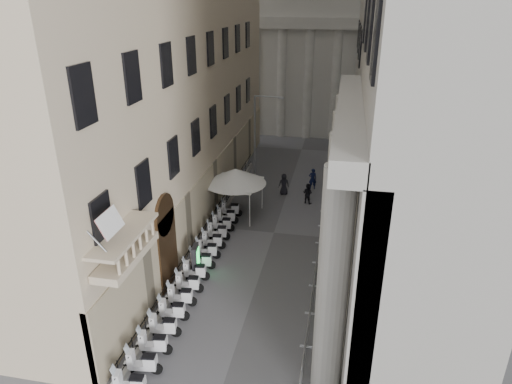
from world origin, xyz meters
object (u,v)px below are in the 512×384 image
pedestrian_b (308,193)px  pedestrian_a (313,179)px  security_tent (234,175)px  info_kiosk (196,260)px  street_lamp (258,133)px

pedestrian_b → pedestrian_a: bearing=-71.1°
security_tent → info_kiosk: bearing=-91.7°
street_lamp → pedestrian_b: (4.64, -3.33, -3.77)m
street_lamp → security_tent: bearing=-91.5°
street_lamp → pedestrian_b: size_ratio=4.65×
pedestrian_b → info_kiosk: bearing=86.3°
security_tent → pedestrian_a: (5.41, 5.93, -2.16)m
info_kiosk → pedestrian_b: info_kiosk is taller
security_tent → street_lamp: street_lamp is taller
info_kiosk → pedestrian_b: (5.51, 11.51, -0.16)m
street_lamp → info_kiosk: bearing=-89.3°
info_kiosk → pedestrian_a: size_ratio=1.07×
security_tent → street_lamp: size_ratio=0.58×
info_kiosk → pedestrian_a: 15.59m
street_lamp → pedestrian_b: street_lamp is taller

